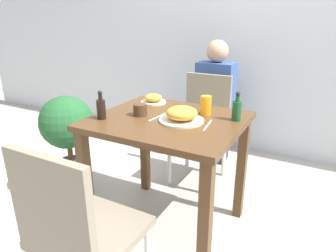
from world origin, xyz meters
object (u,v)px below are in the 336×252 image
Objects in this scene: side_plate at (153,99)px; person_figure at (215,103)px; chair_far at (202,122)px; juice_glass at (206,105)px; potted_plant_left at (68,132)px; condiment_bottle at (237,109)px; sauce_bottle at (101,108)px; chair_near at (78,230)px; food_plate at (182,115)px; drink_cup at (140,110)px.

person_figure reaches higher than side_plate.
chair_far reaches higher than juice_glass.
side_plate is 0.71m from potted_plant_left.
sauce_bottle is at bearing -153.78° from condiment_bottle.
chair_near is at bearing -100.65° from juice_glass.
potted_plant_left is (-0.96, 0.00, -0.29)m from food_plate.
sauce_bottle is (-0.44, -0.18, 0.03)m from food_plate.
person_figure reaches higher than potted_plant_left.
food_plate is 3.09× the size of drink_cup.
juice_glass is at bearing 35.83° from sauce_bottle.
drink_cup reaches higher than side_plate.
person_figure is at bearing 79.59° from sauce_bottle.
food_plate is at bearing -97.82° from chair_near.
chair_far is 0.84m from food_plate.
drink_cup is at bearing -1.75° from potted_plant_left.
chair_far reaches higher than side_plate.
side_plate is 0.15× the size of person_figure.
drink_cup is 0.72× the size of juice_glass.
condiment_bottle is (0.20, -0.02, 0.01)m from juice_glass.
drink_cup is 0.49× the size of condiment_bottle.
side_plate is 0.64m from condiment_bottle.
condiment_bottle reaches higher than chair_near.
person_figure is (-0.27, 0.96, -0.26)m from juice_glass.
person_figure reaches higher than food_plate.
food_plate is 1.52× the size of sauce_bottle.
drink_cup is 0.41m from juice_glass.
potted_plant_left is at bearing 160.00° from sauce_bottle.
side_plate is 0.47m from sauce_bottle.
chair_far is at bearing 102.34° from food_plate.
potted_plant_left is at bearing 178.25° from drink_cup.
chair_near is 1.93m from person_figure.
chair_far is at bearing 73.63° from sauce_bottle.
juice_glass is 1.03m from person_figure.
person_figure is at bearing 56.58° from potted_plant_left.
potted_plant_left is 1.37m from person_figure.
condiment_bottle reaches higher than juice_glass.
food_plate reaches higher than drink_cup.
person_figure reaches higher than drink_cup.
chair_near is 5.19× the size of condiment_bottle.
sauce_bottle is (-0.28, -0.95, 0.33)m from chair_far.
juice_glass is at bearing -67.02° from chair_far.
juice_glass reaches higher than potted_plant_left.
chair_near is at bearing -87.74° from chair_far.
condiment_bottle is (0.63, -0.10, 0.04)m from side_plate.
sauce_bottle is (-0.52, -0.38, 0.01)m from juice_glass.
chair_near reaches higher than side_plate.
juice_glass reaches higher than food_plate.
potted_plant_left is at bearing 179.85° from food_plate.
side_plate is 1.50× the size of juice_glass.
food_plate is 1.48× the size of side_plate.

